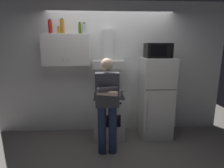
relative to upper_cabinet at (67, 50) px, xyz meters
name	(u,v)px	position (x,y,z in m)	size (l,w,h in m)	color
ground_plane	(112,142)	(0.85, -0.37, -1.75)	(7.00, 7.00, 0.00)	slate
back_wall_tiled	(110,69)	(0.85, 0.23, -0.40)	(4.80, 0.10, 2.70)	white
upper_cabinet	(67,50)	(0.00, 0.00, 0.00)	(0.90, 0.37, 0.60)	white
stove_oven	(109,116)	(0.80, -0.13, -1.32)	(0.60, 0.62, 0.87)	white
range_hood	(108,58)	(0.80, 0.00, -0.15)	(0.60, 0.44, 0.75)	white
refrigerator	(156,98)	(1.75, -0.12, -0.95)	(0.60, 0.62, 1.60)	white
microwave	(158,51)	(1.75, -0.11, -0.01)	(0.48, 0.37, 0.28)	black
person_standing	(107,103)	(0.75, -0.73, -0.85)	(0.38, 0.33, 1.64)	navy
cooking_pot	(116,94)	(0.93, -0.24, -0.82)	(0.30, 0.20, 0.11)	#B7BABF
bottle_soda_red	(50,27)	(-0.28, -0.01, 0.42)	(0.07, 0.07, 0.26)	red
bottle_olive_oil	(80,29)	(0.26, 0.04, 0.40)	(0.06, 0.06, 0.22)	#4C6B19
bottle_spice_jar	(59,31)	(-0.14, 0.03, 0.36)	(0.05, 0.05, 0.14)	gold
bottle_canister_steel	(84,29)	(0.35, 0.04, 0.40)	(0.09, 0.09, 0.21)	#B2B5BA
bottle_liquor_amber	(62,27)	(-0.06, -0.02, 0.43)	(0.08, 0.08, 0.27)	#B7721E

